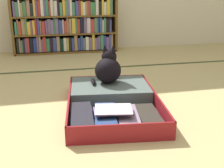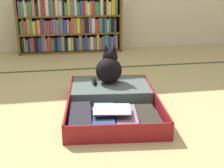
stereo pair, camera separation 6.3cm
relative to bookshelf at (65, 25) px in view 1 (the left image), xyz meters
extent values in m
plane|color=tan|center=(0.10, -2.25, -0.36)|extent=(10.00, 10.00, 0.00)
cube|color=#3A4527|center=(0.10, -0.90, -0.36)|extent=(4.80, 0.05, 0.00)
cube|color=brown|center=(-0.66, 0.00, 0.01)|extent=(0.03, 0.26, 0.73)
cube|color=brown|center=(0.67, 0.00, 0.01)|extent=(0.03, 0.26, 0.73)
cube|color=brown|center=(0.01, 0.00, -0.35)|extent=(1.32, 0.26, 0.02)
cube|color=brown|center=(0.01, 0.00, -0.11)|extent=(1.29, 0.26, 0.02)
cube|color=black|center=(-0.61, 0.00, -0.23)|extent=(0.02, 0.22, 0.19)
cube|color=#A57053|center=(-0.59, 0.01, -0.23)|extent=(0.02, 0.22, 0.19)
cube|color=#47765A|center=(-0.56, 0.00, -0.24)|extent=(0.02, 0.22, 0.16)
cube|color=#26212F|center=(-0.54, 0.01, -0.23)|extent=(0.02, 0.22, 0.18)
cube|color=slate|center=(-0.51, 0.00, -0.23)|extent=(0.02, 0.22, 0.18)
cube|color=#AB3530|center=(-0.48, -0.01, -0.23)|extent=(0.03, 0.22, 0.19)
cube|color=black|center=(-0.44, 0.00, -0.23)|extent=(0.04, 0.22, 0.18)
cube|color=#293B98|center=(-0.40, 0.01, -0.23)|extent=(0.04, 0.22, 0.18)
cube|color=slate|center=(-0.36, 0.00, -0.22)|extent=(0.02, 0.22, 0.20)
cube|color=#9B8360|center=(-0.34, 0.00, -0.22)|extent=(0.03, 0.22, 0.21)
cube|color=#7B4D86|center=(-0.31, -0.01, -0.24)|extent=(0.02, 0.22, 0.16)
cube|color=#B0362D|center=(-0.28, 0.00, -0.23)|extent=(0.04, 0.22, 0.19)
cube|color=#338358|center=(-0.24, 0.01, -0.24)|extent=(0.04, 0.22, 0.17)
cube|color=black|center=(-0.19, 0.01, -0.23)|extent=(0.04, 0.22, 0.18)
cube|color=#2F4694|center=(-0.15, 0.00, -0.23)|extent=(0.04, 0.22, 0.18)
cube|color=#958062|center=(-0.10, 0.00, -0.23)|extent=(0.04, 0.22, 0.19)
cube|color=black|center=(-0.06, 0.00, -0.24)|extent=(0.04, 0.22, 0.16)
cube|color=silver|center=(-0.02, 0.01, -0.24)|extent=(0.04, 0.22, 0.17)
cube|color=gold|center=(0.02, 0.01, -0.24)|extent=(0.02, 0.22, 0.17)
cube|color=black|center=(0.05, 0.01, -0.24)|extent=(0.04, 0.22, 0.17)
cube|color=#324996|center=(0.09, -0.01, -0.24)|extent=(0.03, 0.22, 0.17)
cube|color=#9D794B|center=(0.13, -0.01, -0.22)|extent=(0.04, 0.22, 0.20)
cube|color=#364291|center=(0.17, 0.00, -0.24)|extent=(0.03, 0.22, 0.16)
cube|color=#2C508D|center=(0.20, 0.01, -0.23)|extent=(0.03, 0.22, 0.19)
cube|color=slate|center=(0.24, 0.01, -0.24)|extent=(0.03, 0.22, 0.16)
cube|color=silver|center=(0.28, 0.00, -0.24)|extent=(0.04, 0.22, 0.17)
cube|color=slate|center=(0.32, 0.00, -0.24)|extent=(0.04, 0.22, 0.16)
cube|color=gold|center=(0.36, -0.01, -0.22)|extent=(0.03, 0.22, 0.21)
cube|color=slate|center=(0.39, -0.01, -0.24)|extent=(0.04, 0.22, 0.16)
cube|color=slate|center=(0.43, 0.01, -0.24)|extent=(0.03, 0.22, 0.18)
cube|color=#3D8C64|center=(0.47, 0.00, -0.23)|extent=(0.04, 0.22, 0.20)
cube|color=#2F4190|center=(0.51, -0.01, -0.23)|extent=(0.03, 0.22, 0.18)
cube|color=slate|center=(0.55, -0.01, -0.24)|extent=(0.04, 0.22, 0.17)
cube|color=#3D4998|center=(0.58, -0.01, -0.23)|extent=(0.02, 0.22, 0.19)
cube|color=#A0835D|center=(0.61, 0.01, -0.22)|extent=(0.03, 0.22, 0.20)
cube|color=brown|center=(0.01, 0.00, 0.12)|extent=(1.29, 0.26, 0.02)
cube|color=#33875C|center=(-0.61, -0.01, -0.01)|extent=(0.03, 0.22, 0.17)
cube|color=#976E56|center=(-0.59, 0.01, 0.00)|extent=(0.02, 0.22, 0.19)
cube|color=#BF3F27|center=(-0.56, 0.00, -0.01)|extent=(0.03, 0.22, 0.17)
cube|color=#9E7D55|center=(-0.52, 0.00, 0.00)|extent=(0.04, 0.22, 0.20)
cube|color=#4B8850|center=(-0.49, 0.01, 0.01)|extent=(0.03, 0.22, 0.20)
cube|color=gold|center=(-0.46, 0.00, -0.01)|extent=(0.04, 0.22, 0.16)
cube|color=#7C4E8D|center=(-0.42, 0.00, -0.01)|extent=(0.02, 0.22, 0.17)
cube|color=gold|center=(-0.40, 0.00, -0.01)|extent=(0.03, 0.22, 0.18)
cube|color=#BE2D3A|center=(-0.37, 0.01, 0.00)|extent=(0.02, 0.22, 0.20)
cube|color=#384893|center=(-0.34, -0.01, 0.00)|extent=(0.02, 0.22, 0.19)
cube|color=#976F53|center=(-0.31, 0.00, -0.01)|extent=(0.02, 0.22, 0.17)
cube|color=#B03938|center=(-0.28, -0.01, -0.01)|extent=(0.04, 0.22, 0.16)
cube|color=slate|center=(-0.24, 0.00, -0.01)|extent=(0.03, 0.22, 0.17)
cube|color=slate|center=(-0.20, 0.00, 0.00)|extent=(0.04, 0.22, 0.19)
cube|color=slate|center=(-0.17, 0.00, -0.01)|extent=(0.03, 0.22, 0.18)
cube|color=#3C8759|center=(-0.14, 0.01, 0.01)|extent=(0.02, 0.22, 0.21)
cube|color=slate|center=(-0.11, 0.00, 0.00)|extent=(0.04, 0.22, 0.20)
cube|color=#2E4190|center=(-0.06, -0.01, -0.01)|extent=(0.04, 0.22, 0.17)
cube|color=silver|center=(-0.03, 0.01, -0.01)|extent=(0.02, 0.22, 0.18)
cube|color=#BC3D2E|center=(0.00, 0.00, -0.02)|extent=(0.03, 0.22, 0.16)
cube|color=#A56F54|center=(0.03, 0.01, 0.00)|extent=(0.03, 0.22, 0.20)
cube|color=#968060|center=(0.06, -0.01, 0.00)|extent=(0.03, 0.22, 0.19)
cube|color=gold|center=(0.10, -0.01, 0.00)|extent=(0.04, 0.22, 0.20)
cube|color=#3C7A5F|center=(0.14, 0.00, 0.00)|extent=(0.02, 0.22, 0.20)
cube|color=#AF3C2A|center=(0.17, 0.00, 0.00)|extent=(0.04, 0.22, 0.19)
cube|color=black|center=(0.21, -0.01, 0.00)|extent=(0.04, 0.22, 0.20)
cube|color=slate|center=(0.26, 0.00, 0.01)|extent=(0.04, 0.22, 0.21)
cube|color=silver|center=(0.30, 0.00, 0.00)|extent=(0.04, 0.22, 0.20)
cube|color=#B83732|center=(0.35, 0.00, -0.01)|extent=(0.04, 0.22, 0.18)
cube|color=#4B7E5A|center=(0.40, 0.00, 0.00)|extent=(0.04, 0.22, 0.19)
cube|color=#283B94|center=(0.43, 0.01, 0.00)|extent=(0.02, 0.22, 0.20)
cube|color=#365081|center=(0.46, -0.01, 0.00)|extent=(0.03, 0.22, 0.20)
cube|color=beige|center=(0.49, 0.00, -0.01)|extent=(0.02, 0.22, 0.17)
cube|color=#3C8857|center=(0.52, -0.01, 0.00)|extent=(0.03, 0.22, 0.19)
cube|color=black|center=(0.55, 0.00, -0.01)|extent=(0.04, 0.22, 0.18)
cube|color=#3D468A|center=(0.59, -0.01, -0.01)|extent=(0.02, 0.22, 0.17)
cube|color=#734E98|center=(-0.61, 0.00, 0.22)|extent=(0.02, 0.22, 0.19)
cube|color=#3F7F62|center=(-0.58, 0.00, 0.22)|extent=(0.04, 0.22, 0.17)
cube|color=silver|center=(-0.55, -0.01, 0.23)|extent=(0.02, 0.22, 0.19)
cube|color=#92844D|center=(-0.52, -0.01, 0.21)|extent=(0.03, 0.22, 0.17)
cube|color=#437D4E|center=(-0.49, 0.01, 0.22)|extent=(0.04, 0.22, 0.18)
cube|color=#A27159|center=(-0.44, 0.00, 0.23)|extent=(0.04, 0.22, 0.19)
cube|color=#19262F|center=(-0.40, 0.00, 0.21)|extent=(0.03, 0.22, 0.16)
cube|color=gold|center=(-0.37, -0.01, 0.24)|extent=(0.02, 0.22, 0.21)
cube|color=#765390|center=(-0.34, 0.01, 0.23)|extent=(0.02, 0.22, 0.19)
cube|color=#B03629|center=(-0.31, -0.01, 0.23)|extent=(0.03, 0.22, 0.19)
cube|color=silver|center=(-0.28, -0.01, 0.23)|extent=(0.04, 0.22, 0.20)
cube|color=slate|center=(-0.25, 0.00, 0.24)|extent=(0.02, 0.22, 0.21)
cube|color=#34805B|center=(-0.22, 0.01, 0.24)|extent=(0.04, 0.22, 0.21)
cube|color=#BA362A|center=(-0.19, -0.01, 0.22)|extent=(0.02, 0.22, 0.18)
cube|color=beige|center=(-0.16, 0.00, 0.23)|extent=(0.03, 0.22, 0.20)
cube|color=silver|center=(-0.11, 0.01, 0.22)|extent=(0.04, 0.22, 0.19)
cube|color=#20202B|center=(-0.07, 0.01, 0.23)|extent=(0.02, 0.22, 0.19)
cube|color=#48865D|center=(-0.04, 0.00, 0.21)|extent=(0.03, 0.22, 0.16)
cube|color=gold|center=(-0.01, -0.01, 0.23)|extent=(0.03, 0.22, 0.20)
cube|color=#4C8256|center=(0.02, -0.01, 0.23)|extent=(0.03, 0.22, 0.19)
cube|color=slate|center=(0.05, 0.00, 0.23)|extent=(0.03, 0.22, 0.20)
cube|color=silver|center=(0.08, -0.01, 0.23)|extent=(0.03, 0.22, 0.19)
cube|color=#3D865E|center=(0.12, 0.01, 0.21)|extent=(0.03, 0.22, 0.16)
cube|color=#3E458A|center=(0.16, -0.01, 0.22)|extent=(0.04, 0.22, 0.18)
cube|color=#B02F39|center=(0.19, 0.00, 0.22)|extent=(0.02, 0.22, 0.18)
cube|color=gold|center=(0.22, 0.00, 0.22)|extent=(0.03, 0.22, 0.18)
cube|color=silver|center=(0.25, 0.00, 0.21)|extent=(0.03, 0.22, 0.16)
cube|color=#9A7D4A|center=(0.28, 0.00, 0.22)|extent=(0.02, 0.22, 0.17)
cube|color=#B03936|center=(0.31, 0.01, 0.22)|extent=(0.04, 0.22, 0.18)
cube|color=#458654|center=(0.34, 0.00, 0.21)|extent=(0.02, 0.22, 0.17)
cube|color=#3E884C|center=(0.37, 0.00, 0.21)|extent=(0.04, 0.22, 0.16)
cube|color=beige|center=(0.41, -0.01, 0.23)|extent=(0.04, 0.22, 0.19)
cube|color=black|center=(0.46, 0.01, 0.22)|extent=(0.04, 0.22, 0.17)
cube|color=gold|center=(0.49, -0.01, 0.23)|extent=(0.02, 0.22, 0.20)
cube|color=silver|center=(0.52, 0.00, 0.21)|extent=(0.03, 0.22, 0.16)
cube|color=gold|center=(0.56, 0.00, 0.23)|extent=(0.04, 0.22, 0.20)
cube|color=#49755B|center=(0.60, 0.00, 0.23)|extent=(0.04, 0.22, 0.19)
cube|color=maroon|center=(0.18, -2.26, -0.35)|extent=(0.67, 0.53, 0.01)
cube|color=maroon|center=(0.15, -2.49, -0.30)|extent=(0.62, 0.08, 0.12)
cube|color=maroon|center=(-0.13, -2.23, -0.30)|extent=(0.06, 0.47, 0.12)
cube|color=maroon|center=(0.48, -2.29, -0.30)|extent=(0.06, 0.47, 0.12)
cube|color=#4A4F5F|center=(0.18, -2.26, -0.34)|extent=(0.65, 0.51, 0.01)
cube|color=maroon|center=(0.23, -1.79, -0.35)|extent=(0.67, 0.53, 0.01)
cube|color=maroon|center=(0.25, -1.57, -0.30)|extent=(0.62, 0.08, 0.12)
cube|color=maroon|center=(-0.08, -1.76, -0.30)|extent=(0.06, 0.47, 0.12)
cube|color=maroon|center=(0.53, -1.83, -0.30)|extent=(0.06, 0.47, 0.12)
cube|color=#4A4F5F|center=(0.23, -1.79, -0.34)|extent=(0.65, 0.51, 0.01)
cylinder|color=black|center=(0.20, -2.03, -0.34)|extent=(0.60, 0.08, 0.02)
cube|color=#3C3D75|center=(-0.03, -2.23, -0.33)|extent=(0.18, 0.39, 0.02)
cube|color=#3B3A78|center=(-0.05, -2.23, -0.31)|extent=(0.16, 0.36, 0.02)
cube|color=slate|center=(-0.04, -2.23, -0.30)|extent=(0.17, 0.35, 0.02)
cube|color=#24222B|center=(-0.04, -2.23, -0.28)|extent=(0.16, 0.39, 0.01)
cube|color=gray|center=(0.11, -2.25, -0.33)|extent=(0.17, 0.41, 0.02)
cube|color=#9A7EA3|center=(0.11, -2.26, -0.31)|extent=(0.16, 0.37, 0.02)
cube|color=navy|center=(0.10, -2.26, -0.29)|extent=(0.19, 0.40, 0.02)
cube|color=#3F4A69|center=(0.25, -2.27, -0.33)|extent=(0.16, 0.37, 0.01)
cube|color=#325375|center=(0.24, -2.26, -0.32)|extent=(0.17, 0.38, 0.02)
cube|color=gray|center=(0.25, -2.27, -0.30)|extent=(0.18, 0.37, 0.02)
cube|color=slate|center=(0.40, -2.29, -0.33)|extent=(0.16, 0.36, 0.02)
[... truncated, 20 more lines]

